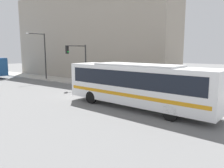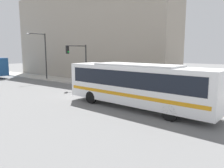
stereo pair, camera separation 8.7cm
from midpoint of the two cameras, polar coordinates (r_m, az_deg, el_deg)
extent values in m
plane|color=slate|center=(17.52, 6.52, -5.37)|extent=(120.00, 120.00, 0.00)
cube|color=#B7B2A8|center=(35.55, -17.11, 1.59)|extent=(3.36, 70.00, 0.13)
cube|color=#9E9384|center=(34.67, -5.96, 12.34)|extent=(6.00, 27.67, 12.92)
cube|color=white|center=(16.12, 6.64, -0.09)|extent=(3.44, 11.91, 2.73)
cube|color=black|center=(16.05, 6.67, 1.64)|extent=(3.41, 10.98, 1.14)
cube|color=orange|center=(16.22, 6.61, -2.19)|extent=(3.45, 11.44, 0.24)
cube|color=silver|center=(15.97, 6.73, 4.94)|extent=(2.85, 6.62, 0.16)
cylinder|color=black|center=(19.43, -0.44, -2.39)|extent=(0.35, 1.02, 1.00)
cylinder|color=black|center=(17.80, -5.32, -3.46)|extent=(0.35, 1.02, 1.00)
cylinder|color=black|center=(15.89, 18.67, -5.38)|extent=(0.35, 1.02, 1.00)
cylinder|color=black|center=(13.85, 15.05, -7.28)|extent=(0.35, 1.02, 1.00)
cylinder|color=gold|center=(23.93, 3.56, -0.47)|extent=(0.20, 0.20, 0.60)
sphere|color=gold|center=(23.88, 3.57, 0.38)|extent=(0.19, 0.19, 0.19)
cylinder|color=gold|center=(23.87, 3.79, -0.42)|extent=(0.09, 0.12, 0.09)
cylinder|color=#2D2D2D|center=(27.45, -6.71, 5.10)|extent=(0.16, 0.16, 4.81)
cylinder|color=#2D2D2D|center=(26.26, -9.22, 9.81)|extent=(3.20, 0.11, 0.11)
cube|color=black|center=(25.29, -11.48, 8.77)|extent=(0.30, 0.24, 0.90)
sphere|color=#19D83F|center=(25.19, -11.25, 8.27)|extent=(0.18, 0.18, 0.18)
cylinder|color=#2D2D2D|center=(33.51, -16.84, 6.91)|extent=(0.18, 0.18, 6.53)
cylinder|color=#2D2D2D|center=(32.79, -19.01, 12.31)|extent=(2.70, 0.11, 0.11)
ellipsoid|color=gray|center=(32.03, -21.03, 12.16)|extent=(0.56, 0.28, 0.20)
cylinder|color=#23283D|center=(29.13, -7.31, 1.40)|extent=(0.28, 0.28, 0.87)
cylinder|color=beige|center=(29.04, -7.34, 2.96)|extent=(0.34, 0.34, 0.73)
sphere|color=tan|center=(29.00, -7.36, 3.91)|extent=(0.24, 0.24, 0.24)
camera|label=1|loc=(0.04, -89.87, 0.02)|focal=35.00mm
camera|label=2|loc=(0.04, 90.13, -0.02)|focal=35.00mm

